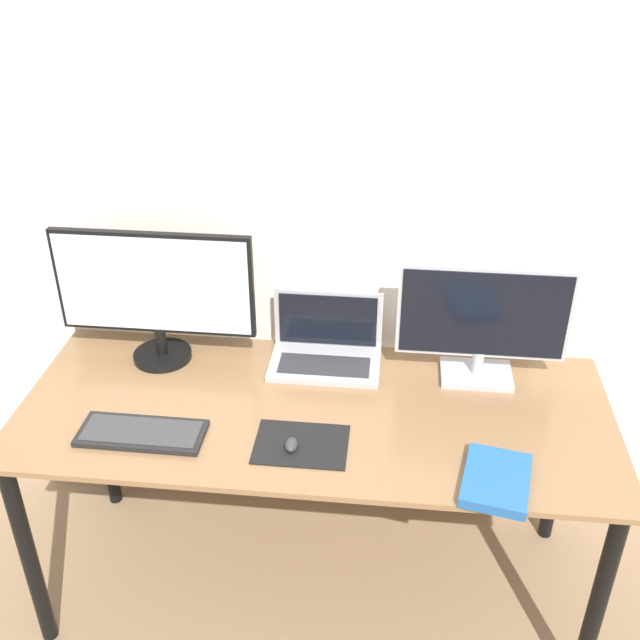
{
  "coord_description": "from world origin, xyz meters",
  "views": [
    {
      "loc": [
        0.21,
        -1.4,
        2.09
      ],
      "look_at": [
        0.0,
        0.49,
        0.97
      ],
      "focal_mm": 42.0,
      "sensor_mm": 36.0,
      "label": 1
    }
  ],
  "objects": [
    {
      "name": "book",
      "position": [
        0.5,
        0.09,
        0.76
      ],
      "size": [
        0.21,
        0.25,
        0.03
      ],
      "color": "#235B9E",
      "rests_on": "desk"
    },
    {
      "name": "wall_back",
      "position": [
        0.0,
        0.79,
        1.25
      ],
      "size": [
        7.0,
        0.05,
        2.5
      ],
      "color": "silver",
      "rests_on": "ground_plane"
    },
    {
      "name": "mousepad",
      "position": [
        -0.02,
        0.19,
        0.75
      ],
      "size": [
        0.26,
        0.19,
        0.0
      ],
      "color": "black",
      "rests_on": "desk"
    },
    {
      "name": "monitor_left",
      "position": [
        -0.52,
        0.58,
        0.99
      ],
      "size": [
        0.63,
        0.19,
        0.44
      ],
      "color": "black",
      "rests_on": "desk"
    },
    {
      "name": "keyboard",
      "position": [
        -0.47,
        0.18,
        0.75
      ],
      "size": [
        0.36,
        0.15,
        0.02
      ],
      "color": "black",
      "rests_on": "desk"
    },
    {
      "name": "laptop",
      "position": [
        0.01,
        0.62,
        0.8
      ],
      "size": [
        0.35,
        0.22,
        0.22
      ],
      "color": "#ADADB2",
      "rests_on": "desk"
    },
    {
      "name": "monitor_right",
      "position": [
        0.49,
        0.58,
        0.94
      ],
      "size": [
        0.52,
        0.15,
        0.38
      ],
      "color": "#B2B2B7",
      "rests_on": "desk"
    },
    {
      "name": "mouse",
      "position": [
        -0.04,
        0.17,
        0.76
      ],
      "size": [
        0.04,
        0.06,
        0.03
      ],
      "color": "#333333",
      "rests_on": "mousepad"
    },
    {
      "name": "desk",
      "position": [
        0.0,
        0.36,
        0.65
      ],
      "size": [
        1.75,
        0.72,
        0.74
      ],
      "color": "olive",
      "rests_on": "ground_plane"
    }
  ]
}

